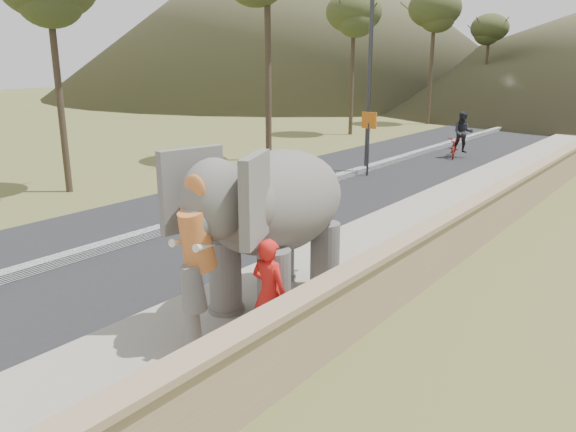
# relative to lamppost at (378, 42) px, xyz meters

# --- Properties ---
(ground) EXTENTS (160.00, 160.00, 0.00)m
(ground) POSITION_rel_lamppost_xyz_m (4.69, -15.33, -4.87)
(ground) COLOR olive
(ground) RESTS_ON ground
(road) EXTENTS (7.00, 120.00, 0.03)m
(road) POSITION_rel_lamppost_xyz_m (-0.31, -5.33, -4.86)
(road) COLOR black
(road) RESTS_ON ground
(median) EXTENTS (0.35, 120.00, 0.22)m
(median) POSITION_rel_lamppost_xyz_m (-0.31, -5.33, -4.76)
(median) COLOR black
(median) RESTS_ON ground
(walkway) EXTENTS (3.00, 120.00, 0.15)m
(walkway) POSITION_rel_lamppost_xyz_m (4.69, -5.33, -4.80)
(walkway) COLOR #9E9687
(walkway) RESTS_ON ground
(parapet) EXTENTS (0.30, 120.00, 1.10)m
(parapet) POSITION_rel_lamppost_xyz_m (6.34, -5.33, -4.32)
(parapet) COLOR tan
(parapet) RESTS_ON ground
(lamppost) EXTENTS (1.76, 0.36, 8.00)m
(lamppost) POSITION_rel_lamppost_xyz_m (0.00, 0.00, 0.00)
(lamppost) COLOR #2F2F34
(lamppost) RESTS_ON ground
(signboard) EXTENTS (0.60, 0.08, 2.40)m
(signboard) POSITION_rel_lamppost_xyz_m (0.19, -0.80, -3.23)
(signboard) COLOR #2D2D33
(signboard) RESTS_ON ground
(hill_left) EXTENTS (60.00, 60.00, 22.00)m
(hill_left) POSITION_rel_lamppost_xyz_m (-33.31, 39.67, 6.13)
(hill_left) COLOR brown
(hill_left) RESTS_ON ground
(elephant_and_man) EXTENTS (2.41, 4.04, 2.79)m
(elephant_and_man) POSITION_rel_lamppost_xyz_m (4.71, -12.03, -3.34)
(elephant_and_man) COLOR slate
(elephant_and_man) RESTS_ON ground
(motorcyclist) EXTENTS (1.50, 1.91, 2.06)m
(motorcyclist) POSITION_rel_lamppost_xyz_m (1.38, 5.26, -4.06)
(motorcyclist) COLOR maroon
(motorcyclist) RESTS_ON ground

